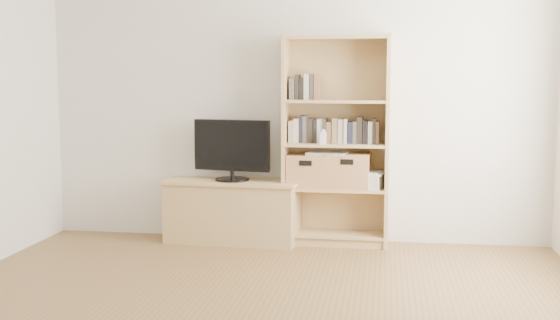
% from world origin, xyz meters
% --- Properties ---
extents(back_wall, '(4.50, 0.02, 2.60)m').
position_xyz_m(back_wall, '(0.00, 2.50, 1.30)').
color(back_wall, silver).
rests_on(back_wall, floor).
extents(tv_stand, '(1.19, 0.52, 0.53)m').
position_xyz_m(tv_stand, '(-0.53, 2.28, 0.27)').
color(tv_stand, tan).
rests_on(tv_stand, floor).
extents(bookshelf, '(0.92, 0.34, 1.83)m').
position_xyz_m(bookshelf, '(0.38, 2.34, 0.92)').
color(bookshelf, tan).
rests_on(bookshelf, floor).
extents(television, '(0.70, 0.17, 0.55)m').
position_xyz_m(television, '(-0.53, 2.28, 0.83)').
color(television, black).
rests_on(television, tv_stand).
extents(books_row_mid, '(0.81, 0.17, 0.22)m').
position_xyz_m(books_row_mid, '(0.38, 2.36, 1.01)').
color(books_row_mid, '#A49583').
rests_on(books_row_mid, bookshelf).
extents(books_row_upper, '(0.40, 0.16, 0.21)m').
position_xyz_m(books_row_upper, '(0.18, 2.36, 1.38)').
color(books_row_upper, '#A49583').
rests_on(books_row_upper, bookshelf).
extents(baby_monitor, '(0.06, 0.04, 0.10)m').
position_xyz_m(baby_monitor, '(0.28, 2.24, 0.95)').
color(baby_monitor, white).
rests_on(baby_monitor, bookshelf).
extents(basket_left, '(0.36, 0.30, 0.28)m').
position_xyz_m(basket_left, '(0.14, 2.33, 0.65)').
color(basket_left, '#A07248').
rests_on(basket_left, bookshelf).
extents(basket_right, '(0.38, 0.32, 0.30)m').
position_xyz_m(basket_right, '(0.49, 2.33, 0.66)').
color(basket_right, '#A07248').
rests_on(basket_right, bookshelf).
extents(laptop, '(0.38, 0.30, 0.03)m').
position_xyz_m(laptop, '(0.32, 2.32, 0.81)').
color(laptop, silver).
rests_on(laptop, basket_left).
extents(magazine_stack, '(0.25, 0.31, 0.12)m').
position_xyz_m(magazine_stack, '(0.70, 2.33, 0.57)').
color(magazine_stack, silver).
rests_on(magazine_stack, bookshelf).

